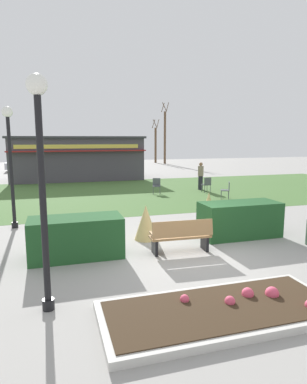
{
  "coord_description": "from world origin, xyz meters",
  "views": [
    {
      "loc": [
        -3.4,
        -8.07,
        3.13
      ],
      "look_at": [
        -0.06,
        3.15,
        1.25
      ],
      "focal_mm": 31.25,
      "sensor_mm": 36.0,
      "label": 1
    }
  ],
  "objects_px": {
    "parked_car_center_slot": "(87,163)",
    "tree_left_bg": "(156,144)",
    "person_strolling": "(201,176)",
    "parked_car_west_slot": "(29,164)",
    "cafe_chair_west": "(227,189)",
    "tree_right_bg": "(165,137)",
    "lamppost_mid": "(10,153)",
    "lamppost_near": "(41,167)",
    "food_kiosk": "(77,158)",
    "park_bench": "(181,236)",
    "cafe_chair_north": "(157,185)",
    "cafe_chair_east": "(207,183)"
  },
  "relations": [
    {
      "from": "food_kiosk",
      "to": "cafe_chair_east",
      "type": "height_order",
      "value": "food_kiosk"
    },
    {
      "from": "parked_car_west_slot",
      "to": "lamppost_near",
      "type": "bearing_deg",
      "value": -85.64
    },
    {
      "from": "lamppost_near",
      "to": "cafe_chair_north",
      "type": "xyz_separation_m",
      "value": [
        5.77,
        11.94,
        -2.11
      ]
    },
    {
      "from": "cafe_chair_west",
      "to": "tree_right_bg",
      "type": "distance_m",
      "value": 25.0
    },
    {
      "from": "cafe_chair_west",
      "to": "parked_car_west_slot",
      "type": "relative_size",
      "value": 0.21
    },
    {
      "from": "lamppost_near",
      "to": "lamppost_mid",
      "type": "distance_m",
      "value": 6.46
    },
    {
      "from": "parked_car_center_slot",
      "to": "cafe_chair_east",
      "type": "bearing_deg",
      "value": -72.42
    },
    {
      "from": "parked_car_west_slot",
      "to": "tree_left_bg",
      "type": "bearing_deg",
      "value": 25.88
    },
    {
      "from": "food_kiosk",
      "to": "cafe_chair_north",
      "type": "xyz_separation_m",
      "value": [
        3.81,
        -8.45,
        -1.13
      ]
    },
    {
      "from": "park_bench",
      "to": "food_kiosk",
      "type": "height_order",
      "value": "food_kiosk"
    },
    {
      "from": "lamppost_near",
      "to": "tree_left_bg",
      "type": "xyz_separation_m",
      "value": [
        12.94,
        35.68,
        -0.22
      ]
    },
    {
      "from": "lamppost_mid",
      "to": "tree_right_bg",
      "type": "height_order",
      "value": "tree_right_bg"
    },
    {
      "from": "tree_right_bg",
      "to": "parked_car_center_slot",
      "type": "bearing_deg",
      "value": -152.05
    },
    {
      "from": "parked_car_center_slot",
      "to": "person_strolling",
      "type": "bearing_deg",
      "value": -70.97
    },
    {
      "from": "parked_car_west_slot",
      "to": "tree_right_bg",
      "type": "height_order",
      "value": "tree_right_bg"
    },
    {
      "from": "food_kiosk",
      "to": "cafe_chair_east",
      "type": "bearing_deg",
      "value": -52.48
    },
    {
      "from": "lamppost_near",
      "to": "tree_right_bg",
      "type": "xyz_separation_m",
      "value": [
        13.56,
        33.74,
        0.73
      ]
    },
    {
      "from": "food_kiosk",
      "to": "tree_right_bg",
      "type": "distance_m",
      "value": 17.77
    },
    {
      "from": "cafe_chair_north",
      "to": "tree_left_bg",
      "type": "bearing_deg",
      "value": 73.2
    },
    {
      "from": "person_strolling",
      "to": "parked_car_west_slot",
      "type": "distance_m",
      "value": 19.16
    },
    {
      "from": "lamppost_near",
      "to": "parked_car_west_slot",
      "type": "relative_size",
      "value": 0.99
    },
    {
      "from": "cafe_chair_north",
      "to": "parked_car_center_slot",
      "type": "height_order",
      "value": "parked_car_center_slot"
    },
    {
      "from": "cafe_chair_west",
      "to": "parked_car_center_slot",
      "type": "xyz_separation_m",
      "value": [
        -5.41,
        19.0,
        0.12
      ]
    },
    {
      "from": "food_kiosk",
      "to": "cafe_chair_east",
      "type": "distance_m",
      "value": 11.17
    },
    {
      "from": "lamppost_near",
      "to": "cafe_chair_east",
      "type": "xyz_separation_m",
      "value": [
        8.73,
        11.57,
        -2.11
      ]
    },
    {
      "from": "food_kiosk",
      "to": "person_strolling",
      "type": "xyz_separation_m",
      "value": [
        6.87,
        -7.73,
        -0.8
      ]
    },
    {
      "from": "parked_car_west_slot",
      "to": "tree_left_bg",
      "type": "xyz_separation_m",
      "value": [
        15.1,
        7.33,
        1.78
      ]
    },
    {
      "from": "parked_car_center_slot",
      "to": "tree_left_bg",
      "type": "height_order",
      "value": "tree_left_bg"
    },
    {
      "from": "lamppost_mid",
      "to": "food_kiosk",
      "type": "xyz_separation_m",
      "value": [
        3.17,
        14.05,
        -0.98
      ]
    },
    {
      "from": "park_bench",
      "to": "tree_left_bg",
      "type": "xyz_separation_m",
      "value": [
        9.46,
        33.48,
        1.94
      ]
    },
    {
      "from": "tree_right_bg",
      "to": "park_bench",
      "type": "bearing_deg",
      "value": -107.73
    },
    {
      "from": "lamppost_near",
      "to": "parked_car_center_slot",
      "type": "bearing_deg",
      "value": 83.15
    },
    {
      "from": "lamppost_near",
      "to": "cafe_chair_west",
      "type": "xyz_separation_m",
      "value": [
        8.82,
        9.36,
        -2.11
      ]
    },
    {
      "from": "parked_car_west_slot",
      "to": "cafe_chair_east",
      "type": "bearing_deg",
      "value": -57.02
    },
    {
      "from": "person_strolling",
      "to": "park_bench",
      "type": "bearing_deg",
      "value": -154.44
    },
    {
      "from": "park_bench",
      "to": "lamppost_mid",
      "type": "distance_m",
      "value": 6.62
    },
    {
      "from": "lamppost_mid",
      "to": "cafe_chair_east",
      "type": "bearing_deg",
      "value": 27.77
    },
    {
      "from": "lamppost_near",
      "to": "cafe_chair_east",
      "type": "distance_m",
      "value": 14.65
    },
    {
      "from": "park_bench",
      "to": "parked_car_center_slot",
      "type": "height_order",
      "value": "parked_car_center_slot"
    },
    {
      "from": "cafe_chair_east",
      "to": "parked_car_center_slot",
      "type": "relative_size",
      "value": 0.21
    },
    {
      "from": "tree_left_bg",
      "to": "tree_right_bg",
      "type": "height_order",
      "value": "tree_right_bg"
    },
    {
      "from": "cafe_chair_east",
      "to": "food_kiosk",
      "type": "bearing_deg",
      "value": 127.52
    },
    {
      "from": "tree_right_bg",
      "to": "cafe_chair_east",
      "type": "bearing_deg",
      "value": -102.29
    },
    {
      "from": "cafe_chair_north",
      "to": "tree_left_bg",
      "type": "distance_m",
      "value": 24.87
    },
    {
      "from": "food_kiosk",
      "to": "cafe_chair_west",
      "type": "distance_m",
      "value": 13.04
    },
    {
      "from": "parked_car_west_slot",
      "to": "food_kiosk",
      "type": "bearing_deg",
      "value": -62.65
    },
    {
      "from": "tree_right_bg",
      "to": "parked_car_west_slot",
      "type": "bearing_deg",
      "value": -161.08
    },
    {
      "from": "person_strolling",
      "to": "parked_car_center_slot",
      "type": "bearing_deg",
      "value": 71.68
    },
    {
      "from": "lamppost_near",
      "to": "cafe_chair_north",
      "type": "height_order",
      "value": "lamppost_near"
    },
    {
      "from": "park_bench",
      "to": "parked_car_west_slot",
      "type": "height_order",
      "value": "parked_car_west_slot"
    }
  ]
}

